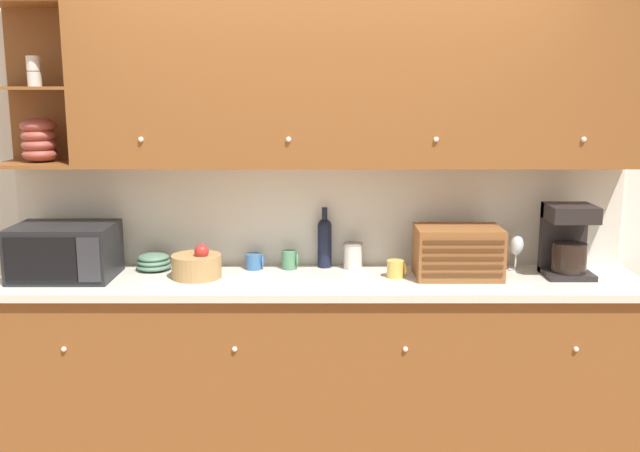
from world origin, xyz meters
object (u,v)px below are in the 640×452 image
at_px(mug_patterned_third, 396,269).
at_px(bread_box, 458,252).
at_px(bowl_stack_on_counter, 154,262).
at_px(wine_bottle, 325,240).
at_px(mug, 254,261).
at_px(mug_blue_second, 290,260).
at_px(microwave, 65,252).
at_px(wine_glass, 516,246).
at_px(coffee_maker, 567,240).
at_px(storage_canister, 353,256).
at_px(fruit_basket, 197,265).

height_order(mug_patterned_third, bread_box, bread_box).
distance_m(bowl_stack_on_counter, wine_bottle, 0.94).
xyz_separation_m(bowl_stack_on_counter, mug, (0.54, 0.02, -0.00)).
height_order(mug_blue_second, mug_patterned_third, mug_blue_second).
relative_size(microwave, wine_glass, 2.52).
relative_size(wine_bottle, mug_patterned_third, 3.30).
distance_m(mug_blue_second, mug_patterned_third, 0.59).
height_order(mug_blue_second, wine_glass, wine_glass).
distance_m(mug_patterned_third, bread_box, 0.34).
height_order(wine_bottle, coffee_maker, coffee_maker).
distance_m(bread_box, wine_glass, 0.37).
distance_m(microwave, mug_patterned_third, 1.73).
height_order(mug, mug_patterned_third, mug_patterned_third).
xyz_separation_m(bread_box, coffee_maker, (0.58, 0.03, 0.06)).
xyz_separation_m(mug, mug_patterned_third, (0.76, -0.17, 0.00)).
relative_size(bowl_stack_on_counter, wine_glass, 0.94).
xyz_separation_m(microwave, bread_box, (2.05, 0.02, -0.01)).
xyz_separation_m(mug_blue_second, storage_canister, (0.35, 0.01, 0.02)).
bearing_deg(bowl_stack_on_counter, fruit_basket, -31.10).
xyz_separation_m(microwave, wine_bottle, (1.35, 0.23, 0.01)).
relative_size(mug, wine_glass, 0.50).
xyz_separation_m(mug_blue_second, mug_patterned_third, (0.56, -0.18, -0.01)).
xyz_separation_m(wine_bottle, mug_patterned_third, (0.37, -0.23, -0.10)).
bearing_deg(microwave, wine_glass, 3.69).
xyz_separation_m(fruit_basket, mug_blue_second, (0.48, 0.18, -0.01)).
distance_m(storage_canister, wine_glass, 0.89).
xyz_separation_m(bowl_stack_on_counter, bread_box, (1.63, -0.14, 0.09)).
bearing_deg(mug, coffee_maker, -4.52).
xyz_separation_m(fruit_basket, bread_box, (1.37, 0.02, 0.07)).
xyz_separation_m(mug, bread_box, (1.08, -0.16, 0.09)).
distance_m(microwave, coffee_maker, 2.63).
height_order(microwave, bowl_stack_on_counter, microwave).
distance_m(wine_bottle, mug_patterned_third, 0.45).
distance_m(mug, bread_box, 1.10).
distance_m(bowl_stack_on_counter, mug, 0.55).
distance_m(fruit_basket, mug_blue_second, 0.51).
relative_size(wine_bottle, coffee_maker, 0.88).
relative_size(bowl_stack_on_counter, wine_bottle, 0.57).
relative_size(wine_bottle, storage_canister, 2.33).
distance_m(mug_blue_second, wine_bottle, 0.22).
relative_size(fruit_basket, bread_box, 0.59).
distance_m(fruit_basket, bread_box, 1.37).
bearing_deg(mug_blue_second, fruit_basket, -159.24).
relative_size(microwave, storage_canister, 3.56).
bearing_deg(mug_patterned_third, mug_blue_second, 162.49).
relative_size(mug_patterned_third, bread_box, 0.23).
xyz_separation_m(microwave, wine_glass, (2.39, 0.15, -0.00)).
bearing_deg(wine_glass, bowl_stack_on_counter, 179.79).
xyz_separation_m(storage_canister, bread_box, (0.54, -0.18, 0.06)).
height_order(bowl_stack_on_counter, coffee_maker, coffee_maker).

